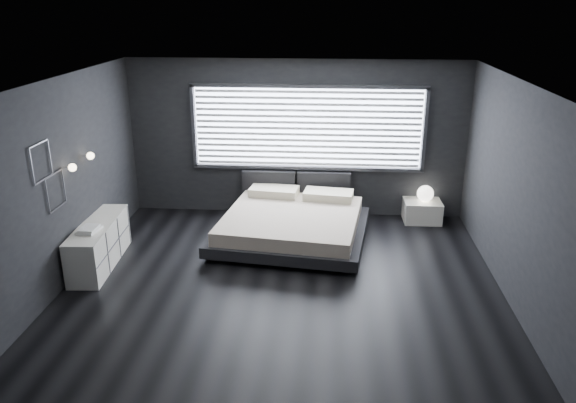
{
  "coord_description": "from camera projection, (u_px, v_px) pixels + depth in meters",
  "views": [
    {
      "loc": [
        0.62,
        -7.02,
        3.77
      ],
      "look_at": [
        0.0,
        0.85,
        0.9
      ],
      "focal_mm": 35.0,
      "sensor_mm": 36.0,
      "label": 1
    }
  ],
  "objects": [
    {
      "name": "window",
      "position": [
        308.0,
        128.0,
        9.87
      ],
      "size": [
        4.14,
        0.09,
        1.52
      ],
      "color": "white",
      "rests_on": "ground"
    },
    {
      "name": "sconce_far",
      "position": [
        90.0,
        156.0,
        8.18
      ],
      "size": [
        0.18,
        0.11,
        0.11
      ],
      "color": "silver",
      "rests_on": "ground"
    },
    {
      "name": "bed",
      "position": [
        292.0,
        224.0,
        9.2
      ],
      "size": [
        2.63,
        2.54,
        0.61
      ],
      "color": "black",
      "rests_on": "ground"
    },
    {
      "name": "dresser",
      "position": [
        99.0,
        244.0,
        8.33
      ],
      "size": [
        0.58,
        1.67,
        0.66
      ],
      "color": "white",
      "rests_on": "ground"
    },
    {
      "name": "headboard",
      "position": [
        296.0,
        185.0,
        10.19
      ],
      "size": [
        1.96,
        0.16,
        0.52
      ],
      "color": "black",
      "rests_on": "ground"
    },
    {
      "name": "book_stack",
      "position": [
        89.0,
        229.0,
        7.93
      ],
      "size": [
        0.3,
        0.37,
        0.07
      ],
      "color": "white",
      "rests_on": "dresser"
    },
    {
      "name": "room",
      "position": [
        283.0,
        188.0,
        7.43
      ],
      "size": [
        6.04,
        6.0,
        2.8
      ],
      "color": "black",
      "rests_on": "ground"
    },
    {
      "name": "sconce_near",
      "position": [
        72.0,
        167.0,
        7.62
      ],
      "size": [
        0.18,
        0.11,
        0.11
      ],
      "color": "silver",
      "rests_on": "ground"
    },
    {
      "name": "nightstand",
      "position": [
        422.0,
        211.0,
        10.02
      ],
      "size": [
        0.66,
        0.55,
        0.38
      ],
      "primitive_type": "cube",
      "rotation": [
        0.0,
        0.0,
        0.02
      ],
      "color": "white",
      "rests_on": "ground"
    },
    {
      "name": "orb_lamp",
      "position": [
        425.0,
        194.0,
        9.88
      ],
      "size": [
        0.29,
        0.29,
        0.29
      ],
      "primitive_type": "sphere",
      "color": "white",
      "rests_on": "nightstand"
    },
    {
      "name": "wall_art_lower",
      "position": [
        56.0,
        191.0,
        7.38
      ],
      "size": [
        0.01,
        0.48,
        0.48
      ],
      "color": "#47474C",
      "rests_on": "ground"
    },
    {
      "name": "wall_art_upper",
      "position": [
        41.0,
        162.0,
        6.98
      ],
      "size": [
        0.01,
        0.48,
        0.48
      ],
      "color": "#47474C",
      "rests_on": "ground"
    }
  ]
}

